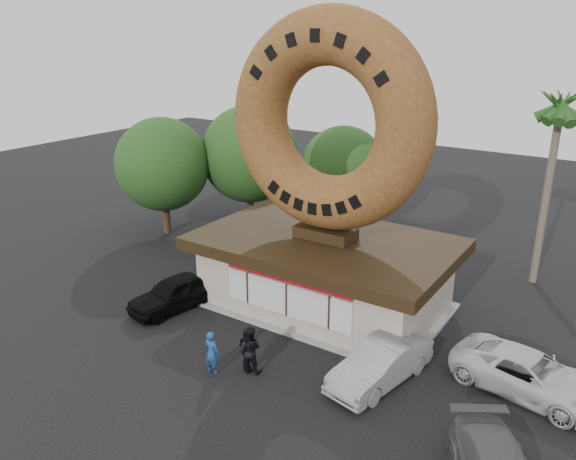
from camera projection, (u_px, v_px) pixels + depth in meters
The scene contains 14 objects.
ground at pixel (244, 366), 21.18m from camera, with size 90.00×90.00×0.00m, color black.
donut_shop at pixel (324, 270), 25.27m from camera, with size 11.20×7.20×3.80m.
giant_donut at pixel (328, 123), 23.03m from camera, with size 9.14×9.14×2.33m, color brown.
tree_west at pixel (249, 154), 34.73m from camera, with size 6.00×6.00×7.65m.
tree_mid at pixel (343, 170), 33.64m from camera, with size 5.20×5.20×6.63m.
tree_far at pixel (162, 165), 33.52m from camera, with size 5.60×5.60×7.14m.
palm_near at pixel (560, 113), 25.38m from camera, with size 2.60×2.60×9.75m.
street_lamp at pixel (383, 163), 33.15m from camera, with size 2.11×0.20×8.00m.
person_left at pixel (212, 352), 20.52m from camera, with size 0.62×0.41×1.70m, color navy.
person_center at pixel (250, 350), 20.58m from camera, with size 0.89×0.69×1.83m, color black.
person_right at pixel (247, 351), 20.58m from camera, with size 1.03×0.43×1.76m, color black.
car_black at pixel (175, 293), 25.37m from camera, with size 1.76×4.37×1.49m, color black.
car_silver at pixel (380, 364), 20.02m from camera, with size 1.58×4.54×1.50m, color #9A999E.
car_white at pixel (529, 374), 19.42m from camera, with size 2.43×5.26×1.46m, color silver.
Camera 1 is at (11.44, -14.21, 12.05)m, focal length 35.00 mm.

